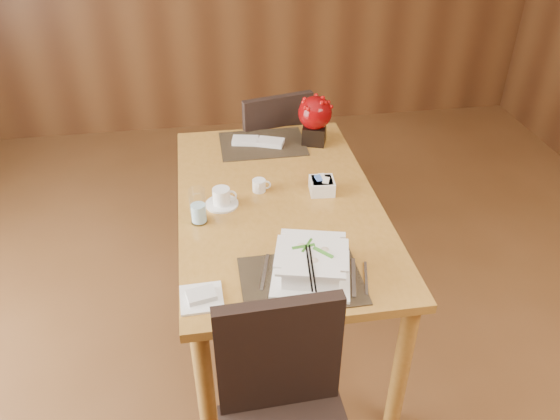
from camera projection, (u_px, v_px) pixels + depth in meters
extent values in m
plane|color=brown|center=(300.00, 416.00, 2.41)|extent=(6.00, 6.00, 0.00)
cube|color=#B57E32|center=(279.00, 204.00, 2.48)|extent=(0.90, 1.50, 0.04)
cylinder|color=#B57E32|center=(206.00, 393.00, 2.08)|extent=(0.07, 0.07, 0.71)
cylinder|color=#B57E32|center=(195.00, 198.00, 3.21)|extent=(0.07, 0.07, 0.71)
cylinder|color=#B57E32|center=(401.00, 368.00, 2.19)|extent=(0.07, 0.07, 0.71)
cylinder|color=#B57E32|center=(325.00, 187.00, 3.31)|extent=(0.07, 0.07, 0.71)
cube|color=black|center=(301.00, 280.00, 2.02)|extent=(0.45, 0.33, 0.01)
cube|color=black|center=(263.00, 144.00, 2.92)|extent=(0.45, 0.33, 0.01)
cube|color=white|center=(311.00, 275.00, 2.04)|extent=(0.35, 0.35, 0.01)
cube|color=white|center=(311.00, 264.00, 2.01)|extent=(0.25, 0.25, 0.10)
cylinder|color=#CCBA6E|center=(311.00, 263.00, 2.01)|extent=(0.19, 0.19, 0.08)
cylinder|color=white|center=(222.00, 204.00, 2.44)|extent=(0.15, 0.15, 0.01)
cylinder|color=white|center=(221.00, 196.00, 2.42)|extent=(0.09, 0.09, 0.07)
cylinder|color=black|center=(221.00, 190.00, 2.40)|extent=(0.07, 0.07, 0.01)
cylinder|color=silver|center=(198.00, 206.00, 2.29)|extent=(0.09, 0.09, 0.16)
cube|color=white|center=(322.00, 186.00, 2.51)|extent=(0.12, 0.12, 0.07)
cube|color=black|center=(314.00, 134.00, 2.91)|extent=(0.15, 0.15, 0.10)
sphere|color=#850508|center=(315.00, 113.00, 2.84)|extent=(0.18, 0.18, 0.18)
cube|color=white|center=(202.00, 298.00, 1.94)|extent=(0.16, 0.16, 0.01)
cube|color=black|center=(279.00, 355.00, 1.80)|extent=(0.42, 0.06, 0.48)
cube|color=black|center=(267.00, 159.00, 3.44)|extent=(0.52, 0.52, 0.06)
cube|color=black|center=(278.00, 135.00, 3.14)|extent=(0.41, 0.14, 0.47)
cylinder|color=black|center=(282.00, 172.00, 3.76)|extent=(0.03, 0.03, 0.40)
cylinder|color=black|center=(303.00, 198.00, 3.49)|extent=(0.03, 0.03, 0.40)
cylinder|color=black|center=(233.00, 182.00, 3.65)|extent=(0.03, 0.03, 0.40)
cylinder|color=black|center=(251.00, 210.00, 3.38)|extent=(0.03, 0.03, 0.40)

